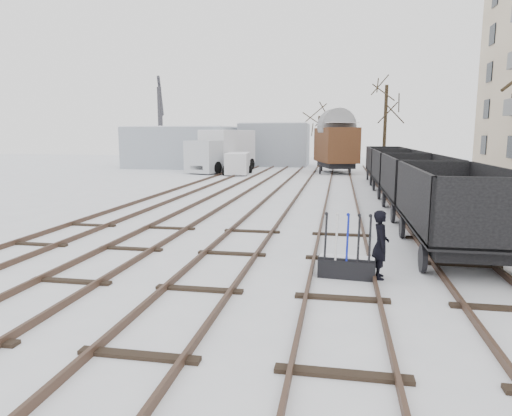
% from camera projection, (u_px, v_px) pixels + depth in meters
% --- Properties ---
extents(ground, '(120.00, 120.00, 0.00)m').
position_uv_depth(ground, '(199.00, 291.00, 9.73)').
color(ground, white).
rests_on(ground, ground).
extents(tracks, '(13.90, 52.00, 0.16)m').
position_uv_depth(tracks, '(281.00, 199.00, 23.00)').
color(tracks, black).
rests_on(tracks, ground).
extents(shed_left, '(10.00, 8.00, 4.10)m').
position_uv_depth(shed_left, '(183.00, 147.00, 46.67)').
color(shed_left, '#949DA7').
rests_on(shed_left, ground).
extents(shed_right, '(7.00, 6.00, 4.50)m').
position_uv_depth(shed_right, '(275.00, 144.00, 48.92)').
color(shed_right, '#949DA7').
rests_on(shed_right, ground).
extents(ground_frame, '(1.33, 0.54, 1.49)m').
position_uv_depth(ground_frame, '(347.00, 266.00, 10.58)').
color(ground_frame, black).
rests_on(ground_frame, ground).
extents(worker, '(0.40, 0.59, 1.59)m').
position_uv_depth(worker, '(381.00, 245.00, 10.46)').
color(worker, black).
rests_on(worker, ground).
extents(freight_wagon_a, '(2.37, 5.94, 2.42)m').
position_uv_depth(freight_wagon_a, '(453.00, 222.00, 12.53)').
color(freight_wagon_a, black).
rests_on(freight_wagon_a, ground).
extents(freight_wagon_b, '(2.37, 5.94, 2.42)m').
position_uv_depth(freight_wagon_b, '(416.00, 193.00, 18.74)').
color(freight_wagon_b, black).
rests_on(freight_wagon_b, ground).
extents(freight_wagon_c, '(2.37, 5.94, 2.42)m').
position_uv_depth(freight_wagon_c, '(397.00, 178.00, 24.96)').
color(freight_wagon_c, black).
rests_on(freight_wagon_c, ground).
extents(freight_wagon_d, '(2.37, 5.94, 2.42)m').
position_uv_depth(freight_wagon_d, '(386.00, 169.00, 31.17)').
color(freight_wagon_d, black).
rests_on(freight_wagon_d, ground).
extents(box_van_wagon, '(4.29, 6.16, 4.27)m').
position_uv_depth(box_van_wagon, '(336.00, 144.00, 39.19)').
color(box_van_wagon, black).
rests_on(box_van_wagon, ground).
extents(lorry, '(4.27, 8.48, 3.68)m').
position_uv_depth(lorry, '(223.00, 150.00, 40.72)').
color(lorry, black).
rests_on(lorry, ground).
extents(panel_van, '(2.24, 4.26, 1.80)m').
position_uv_depth(panel_van, '(238.00, 163.00, 37.89)').
color(panel_van, silver).
rests_on(panel_van, ground).
extents(crane, '(2.24, 5.32, 8.91)m').
position_uv_depth(crane, '(162.00, 144.00, 45.70)').
color(crane, '#323137').
rests_on(crane, ground).
extents(tree_far_left, '(0.30, 0.30, 5.14)m').
position_uv_depth(tree_far_left, '(319.00, 142.00, 46.42)').
color(tree_far_left, black).
rests_on(tree_far_left, ground).
extents(tree_far_right, '(0.30, 0.30, 7.58)m').
position_uv_depth(tree_far_right, '(385.00, 129.00, 40.46)').
color(tree_far_right, black).
rests_on(tree_far_right, ground).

